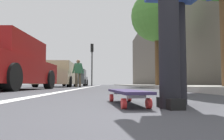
{
  "coord_description": "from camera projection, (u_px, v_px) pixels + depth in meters",
  "views": [
    {
      "loc": [
        -0.7,
        0.25,
        0.16
      ],
      "look_at": [
        13.07,
        -0.17,
        1.08
      ],
      "focal_mm": 34.19,
      "sensor_mm": 36.0,
      "label": 1
    }
  ],
  "objects": [
    {
      "name": "ground_plane",
      "position": [
        110.0,
        87.0,
        10.67
      ],
      "size": [
        80.0,
        80.0,
        0.0
      ],
      "primitive_type": "plane",
      "color": "#38383D"
    },
    {
      "name": "lane_stripe_white",
      "position": [
        96.0,
        86.0,
        20.61
      ],
      "size": [
        52.0,
        0.16,
        0.01
      ],
      "primitive_type": "cube",
      "color": "silver",
      "rests_on": "ground"
    },
    {
      "name": "sidewalk_curb",
      "position": [
        143.0,
        85.0,
        18.74
      ],
      "size": [
        52.0,
        3.2,
        0.11
      ],
      "primitive_type": "cube",
      "color": "#9E9B93",
      "rests_on": "ground"
    },
    {
      "name": "building_facade",
      "position": [
        162.0,
        45.0,
        23.11
      ],
      "size": [
        40.0,
        1.2,
        8.91
      ],
      "primitive_type": "cube",
      "color": "#5B544B",
      "rests_on": "ground"
    },
    {
      "name": "skateboard",
      "position": [
        127.0,
        93.0,
        1.71
      ],
      "size": [
        0.86,
        0.29,
        0.11
      ],
      "color": "red",
      "rests_on": "ground"
    },
    {
      "name": "parked_car_near",
      "position": [
        5.0,
        65.0,
        5.98
      ],
      "size": [
        4.32,
        2.05,
        1.48
      ],
      "color": "maroon",
      "rests_on": "ground"
    },
    {
      "name": "parked_car_mid",
      "position": [
        58.0,
        75.0,
        12.78
      ],
      "size": [
        4.58,
        2.08,
        1.46
      ],
      "color": "tan",
      "rests_on": "ground"
    },
    {
      "name": "parked_car_far",
      "position": [
        76.0,
        78.0,
        19.46
      ],
      "size": [
        4.34,
        1.99,
        1.48
      ],
      "color": "#4C5156",
      "rests_on": "ground"
    },
    {
      "name": "traffic_light",
      "position": [
        92.0,
        57.0,
        20.89
      ],
      "size": [
        0.33,
        0.28,
        4.12
      ],
      "color": "#2D2D2D",
      "rests_on": "ground"
    },
    {
      "name": "street_tree_mid",
      "position": [
        157.0,
        16.0,
        12.14
      ],
      "size": [
        2.91,
        2.91,
        5.5
      ],
      "color": "brown",
      "rests_on": "ground"
    },
    {
      "name": "pedestrian_distant",
      "position": [
        78.0,
        71.0,
        11.9
      ],
      "size": [
        0.43,
        0.67,
        1.53
      ],
      "color": "brown",
      "rests_on": "ground"
    }
  ]
}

